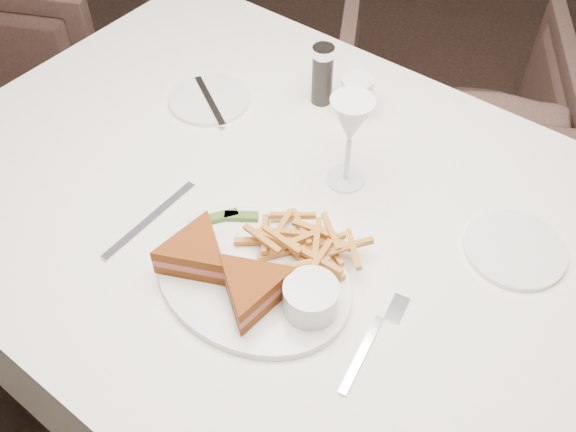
# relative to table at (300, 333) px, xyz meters

# --- Properties ---
(ground) EXTENTS (5.00, 5.00, 0.00)m
(ground) POSITION_rel_table_xyz_m (-0.21, 0.21, -0.38)
(ground) COLOR black
(ground) RESTS_ON ground
(table) EXTENTS (1.49, 1.10, 0.75)m
(table) POSITION_rel_table_xyz_m (0.00, 0.00, 0.00)
(table) COLOR white
(table) RESTS_ON ground
(chair_far) EXTENTS (0.81, 0.79, 0.65)m
(chair_far) POSITION_rel_table_xyz_m (0.00, 0.86, -0.05)
(chair_far) COLOR #47312B
(chair_far) RESTS_ON ground
(table_setting) EXTENTS (0.79, 0.66, 0.18)m
(table_setting) POSITION_rel_table_xyz_m (0.00, -0.05, 0.41)
(table_setting) COLOR white
(table_setting) RESTS_ON table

